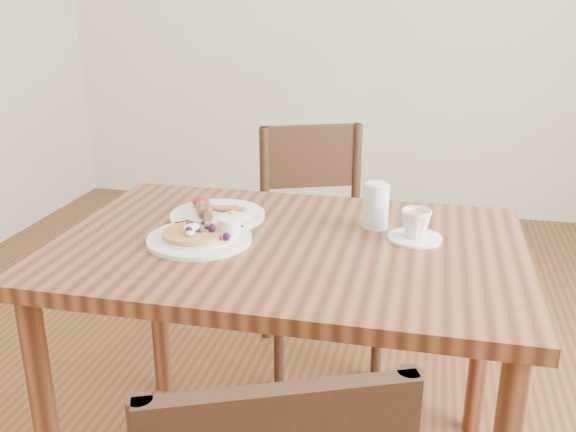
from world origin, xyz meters
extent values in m
cube|color=brown|center=(0.00, 0.00, 0.73)|extent=(1.20, 0.80, 0.04)
cylinder|color=brown|center=(-0.54, -0.34, 0.35)|extent=(0.06, 0.06, 0.71)
cylinder|color=brown|center=(0.54, 0.34, 0.35)|extent=(0.06, 0.06, 0.71)
cylinder|color=brown|center=(-0.54, 0.34, 0.35)|extent=(0.06, 0.06, 0.71)
cube|color=#3D2316|center=(-0.03, 0.66, 0.45)|extent=(0.55, 0.55, 0.04)
cylinder|color=#3D2316|center=(-0.13, 0.43, 0.21)|extent=(0.04, 0.04, 0.43)
cylinder|color=#3D2316|center=(0.20, 0.57, 0.21)|extent=(0.04, 0.04, 0.43)
cylinder|color=#3D2316|center=(-0.27, 0.76, 0.21)|extent=(0.04, 0.04, 0.43)
cylinder|color=#3D2316|center=(0.07, 0.90, 0.21)|extent=(0.04, 0.04, 0.43)
cylinder|color=#3D2316|center=(0.07, 0.90, 0.67)|extent=(0.04, 0.04, 0.43)
cylinder|color=#3D2316|center=(-0.27, 0.76, 0.67)|extent=(0.04, 0.04, 0.43)
cube|color=#3D2316|center=(-0.10, 0.84, 0.76)|extent=(0.36, 0.17, 0.24)
cylinder|color=white|center=(-0.22, -0.05, 0.76)|extent=(0.27, 0.27, 0.01)
cylinder|color=white|center=(-0.22, -0.05, 0.76)|extent=(0.19, 0.19, 0.01)
cylinder|color=#B22D59|center=(-0.17, -0.04, 0.77)|extent=(0.07, 0.07, 0.00)
cylinder|color=#C68C47|center=(-0.24, -0.05, 0.77)|extent=(0.16, 0.16, 0.01)
ellipsoid|color=white|center=(-0.24, -0.06, 0.79)|extent=(0.03, 0.03, 0.02)
ellipsoid|color=white|center=(-0.23, -0.08, 0.79)|extent=(0.02, 0.02, 0.01)
cylinder|color=white|center=(-0.15, -0.01, 0.79)|extent=(0.06, 0.06, 0.04)
cylinder|color=#591E07|center=(-0.15, -0.01, 0.80)|extent=(0.05, 0.05, 0.00)
sphere|color=black|center=(-0.21, -0.04, 0.79)|extent=(0.02, 0.02, 0.02)
sphere|color=#1E234C|center=(-0.21, -0.02, 0.78)|extent=(0.01, 0.01, 0.01)
sphere|color=#1E234C|center=(-0.23, 0.00, 0.78)|extent=(0.01, 0.01, 0.01)
sphere|color=#B21938|center=(-0.24, -0.02, 0.79)|extent=(0.02, 0.02, 0.02)
sphere|color=black|center=(-0.26, -0.04, 0.79)|extent=(0.02, 0.02, 0.02)
sphere|color=#1E234C|center=(-0.25, -0.06, 0.78)|extent=(0.01, 0.01, 0.01)
sphere|color=black|center=(-0.23, -0.06, 0.79)|extent=(0.02, 0.02, 0.02)
sphere|color=#1E234C|center=(-0.21, -0.06, 0.78)|extent=(0.01, 0.01, 0.01)
sphere|color=#1E234C|center=(-0.16, -0.09, 0.77)|extent=(0.01, 0.01, 0.01)
sphere|color=#B21938|center=(-0.14, -0.06, 0.77)|extent=(0.01, 0.01, 0.01)
sphere|color=black|center=(-0.15, -0.02, 0.78)|extent=(0.02, 0.02, 0.02)
cylinder|color=white|center=(-0.24, 0.13, 0.76)|extent=(0.27, 0.27, 0.01)
cylinder|color=white|center=(-0.24, 0.13, 0.76)|extent=(0.19, 0.19, 0.01)
cylinder|color=brown|center=(-0.28, 0.11, 0.78)|extent=(0.06, 0.10, 0.03)
cylinder|color=brown|center=(-0.25, 0.10, 0.78)|extent=(0.06, 0.10, 0.03)
cube|color=maroon|center=(-0.23, 0.16, 0.77)|extent=(0.08, 0.04, 0.01)
cube|color=maroon|center=(-0.20, 0.15, 0.77)|extent=(0.08, 0.03, 0.01)
cylinder|color=white|center=(-0.18, 0.10, 0.77)|extent=(0.07, 0.07, 0.00)
ellipsoid|color=yellow|center=(-0.18, 0.10, 0.78)|extent=(0.03, 0.03, 0.01)
ellipsoid|color=#A5190F|center=(-0.30, 0.17, 0.78)|extent=(0.05, 0.05, 0.03)
cylinder|color=white|center=(0.32, 0.09, 0.75)|extent=(0.14, 0.14, 0.01)
imported|color=white|center=(0.32, 0.09, 0.79)|extent=(0.11, 0.11, 0.07)
cylinder|color=tan|center=(0.32, 0.09, 0.82)|extent=(0.07, 0.07, 0.00)
cylinder|color=silver|center=(0.21, 0.16, 0.81)|extent=(0.07, 0.07, 0.12)
camera|label=1|loc=(0.34, -1.50, 1.37)|focal=40.00mm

